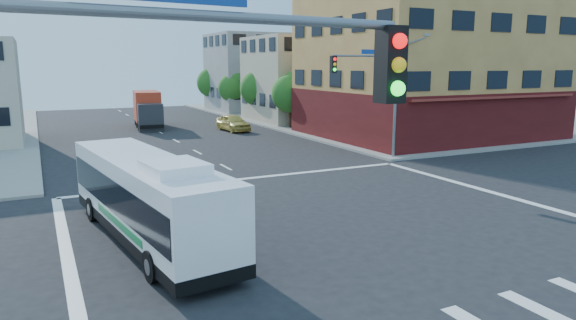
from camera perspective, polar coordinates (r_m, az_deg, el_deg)
name	(u,v)px	position (r m, az deg, el deg)	size (l,w,h in m)	color
ground	(341,228)	(19.72, 5.86, -7.50)	(120.00, 120.00, 0.00)	black
sidewalk_ne	(428,112)	(68.19, 15.30, 5.15)	(50.00, 50.00, 0.15)	gray
corner_building_ne	(427,67)	(45.60, 15.17, 9.96)	(18.10, 15.44, 14.00)	#D79C4D
building_east_near	(308,79)	(56.70, 2.25, 8.97)	(12.06, 10.06, 9.00)	tan
building_east_far	(258,73)	(69.31, -3.34, 9.67)	(12.06, 10.06, 10.00)	#989793
signal_mast_ne	(376,83)	(32.66, 9.70, 8.47)	(7.91, 1.13, 8.07)	slate
signal_mast_sw	(146,177)	(5.41, -15.50, -1.84)	(7.91, 1.01, 8.07)	slate
street_tree_a	(291,91)	(49.02, 0.38, 7.65)	(3.60, 3.60, 5.53)	#362013
street_tree_b	(258,86)	(56.27, -3.30, 8.18)	(3.80, 3.80, 5.79)	#362013
street_tree_c	(233,86)	(63.72, -6.14, 8.16)	(3.40, 3.40, 5.29)	#362013
street_tree_d	(212,81)	(71.26, -8.39, 8.70)	(4.00, 4.00, 6.03)	#362013
transit_bus	(147,197)	(18.46, -15.37, -3.96)	(3.74, 11.18, 3.25)	black
box_truck	(148,110)	(52.02, -15.31, 5.36)	(3.15, 7.96, 3.49)	#2A2B30
parked_car	(233,123)	(47.94, -6.13, 4.16)	(1.85, 4.59, 1.57)	#D4BC51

